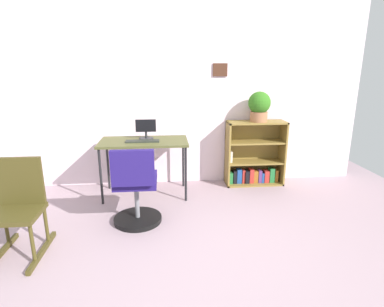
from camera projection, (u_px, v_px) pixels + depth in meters
The scene contains 9 objects.
ground_plane at pixel (192, 271), 2.57m from camera, with size 6.24×6.24×0.00m, color #A68C96.
wall_back at pixel (178, 93), 4.29m from camera, with size 5.20×0.12×2.57m.
desk at pixel (144, 145), 3.94m from camera, with size 1.11×0.58×0.73m.
monitor at pixel (146, 130), 4.00m from camera, with size 0.26×0.18×0.25m.
keyboard at pixel (143, 141), 3.86m from camera, with size 0.42×0.13×0.02m, color #2A2E26.
office_chair at pixel (136, 191), 3.24m from camera, with size 0.52×0.55×0.87m.
rocking_chair at pixel (18, 206), 2.74m from camera, with size 0.42×0.64×0.86m.
bookshelf_low at pixel (254, 157), 4.43m from camera, with size 0.82×0.30×0.91m.
potted_plant_on_shelf at pixel (259, 106), 4.19m from camera, with size 0.30×0.30×0.41m.
Camera 1 is at (-0.20, -2.21, 1.63)m, focal length 28.96 mm.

